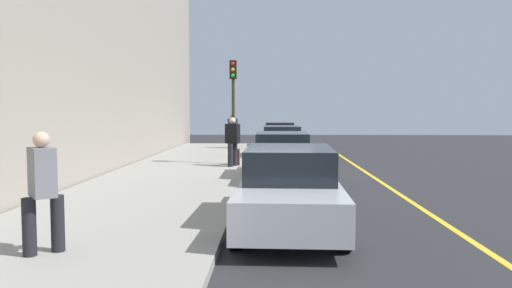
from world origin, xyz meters
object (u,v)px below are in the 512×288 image
at_px(parked_car_charcoal, 281,143).
at_px(parked_car_silver, 289,188).
at_px(parked_car_green, 282,157).
at_px(rolling_suitcase, 237,157).
at_px(pedestrian_grey_coat, 43,189).
at_px(traffic_light_pole, 233,94).
at_px(parked_car_maroon, 279,135).
at_px(pedestrian_black_coat, 233,140).
at_px(pedestrian_navy_coat, 233,130).

relative_size(parked_car_charcoal, parked_car_silver, 0.94).
distance_m(parked_car_green, rolling_suitcase, 3.55).
distance_m(pedestrian_grey_coat, traffic_light_pole, 12.35).
bearing_deg(parked_car_silver, parked_car_maroon, 179.62).
xyz_separation_m(parked_car_charcoal, traffic_light_pole, (3.15, -1.93, 2.10)).
bearing_deg(pedestrian_grey_coat, parked_car_silver, 122.47).
bearing_deg(pedestrian_black_coat, rolling_suitcase, 164.38).
relative_size(parked_car_maroon, traffic_light_pole, 1.17).
relative_size(parked_car_green, pedestrian_grey_coat, 2.61).
distance_m(parked_car_charcoal, pedestrian_navy_coat, 5.58).
bearing_deg(parked_car_silver, pedestrian_grey_coat, -57.53).
xyz_separation_m(parked_car_maroon, pedestrian_grey_coat, (22.12, -3.75, 0.33)).
relative_size(parked_car_green, rolling_suitcase, 4.75).
bearing_deg(pedestrian_grey_coat, rolling_suitcase, 170.46).
relative_size(parked_car_green, parked_car_silver, 0.98).
xyz_separation_m(parked_car_maroon, pedestrian_black_coat, (10.86, -1.90, 0.35)).
distance_m(parked_car_maroon, traffic_light_pole, 10.44).
height_order(parked_car_charcoal, pedestrian_black_coat, pedestrian_black_coat).
bearing_deg(pedestrian_black_coat, parked_car_maroon, 170.07).
bearing_deg(parked_car_silver, rolling_suitcase, -170.01).
distance_m(parked_car_silver, traffic_light_pole, 10.17).
bearing_deg(pedestrian_navy_coat, parked_car_maroon, 126.98).
xyz_separation_m(parked_car_maroon, parked_car_silver, (19.82, -0.13, 0.00)).
bearing_deg(pedestrian_navy_coat, parked_car_green, 11.89).
relative_size(parked_car_maroon, pedestrian_black_coat, 2.58).
distance_m(pedestrian_grey_coat, rolling_suitcase, 11.86).
xyz_separation_m(parked_car_charcoal, parked_car_silver, (12.93, -0.12, 0.00)).
relative_size(traffic_light_pole, rolling_suitcase, 4.10).
height_order(pedestrian_black_coat, pedestrian_grey_coat, pedestrian_black_coat).
bearing_deg(parked_car_maroon, parked_car_green, -0.62).
xyz_separation_m(pedestrian_grey_coat, traffic_light_pole, (-12.08, 1.81, 1.77)).
bearing_deg(parked_car_charcoal, pedestrian_navy_coat, -152.39).
relative_size(pedestrian_black_coat, pedestrian_grey_coat, 1.02).
relative_size(parked_car_maroon, parked_car_silver, 0.99).
xyz_separation_m(parked_car_maroon, traffic_light_pole, (10.04, -1.94, 2.10)).
bearing_deg(parked_car_green, rolling_suitcase, -152.37).
xyz_separation_m(pedestrian_navy_coat, traffic_light_pole, (8.08, 0.65, 1.72)).
distance_m(parked_car_maroon, parked_car_charcoal, 6.89).
height_order(parked_car_green, pedestrian_navy_coat, pedestrian_navy_coat).
height_order(parked_car_charcoal, traffic_light_pole, traffic_light_pole).
relative_size(pedestrian_black_coat, rolling_suitcase, 1.86).
bearing_deg(traffic_light_pole, pedestrian_black_coat, 2.54).
bearing_deg(parked_car_green, parked_car_maroon, 179.38).
height_order(pedestrian_black_coat, pedestrian_navy_coat, pedestrian_navy_coat).
xyz_separation_m(parked_car_charcoal, rolling_suitcase, (3.55, -1.77, -0.30)).
bearing_deg(parked_car_charcoal, rolling_suitcase, -26.52).
distance_m(parked_car_maroon, rolling_suitcase, 10.60).
bearing_deg(parked_car_maroon, traffic_light_pole, -10.93).
bearing_deg(pedestrian_black_coat, pedestrian_grey_coat, -9.30).
relative_size(parked_car_maroon, pedestrian_navy_coat, 2.51).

